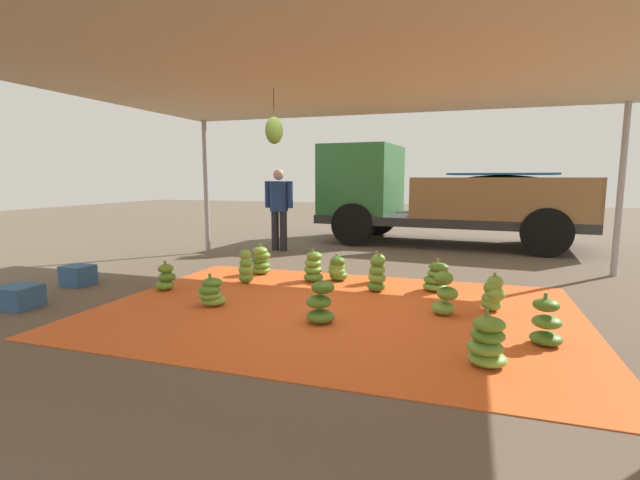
{
  "coord_description": "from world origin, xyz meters",
  "views": [
    {
      "loc": [
        1.5,
        -5.17,
        1.6
      ],
      "look_at": [
        -0.53,
        1.06,
        0.7
      ],
      "focal_mm": 25.62,
      "sensor_mm": 36.0,
      "label": 1
    }
  ],
  "objects_px": {
    "banana_bunch_4": "(261,261)",
    "banana_bunch_12": "(493,294)",
    "banana_bunch_3": "(337,269)",
    "banana_bunch_10": "(445,295)",
    "cargo_truck_main": "(437,195)",
    "worker_0": "(279,203)",
    "banana_bunch_1": "(436,278)",
    "banana_bunch_13": "(246,267)",
    "banana_bunch_9": "(487,343)",
    "banana_bunch_2": "(211,293)",
    "banana_bunch_6": "(377,269)",
    "crate_1": "(78,275)",
    "banana_bunch_0": "(377,275)",
    "banana_bunch_5": "(320,304)",
    "banana_bunch_8": "(166,278)",
    "banana_bunch_11": "(546,324)",
    "banana_bunch_7": "(313,267)",
    "crate_0": "(18,297)"
  },
  "relations": [
    {
      "from": "banana_bunch_8",
      "to": "banana_bunch_0",
      "type": "bearing_deg",
      "value": 16.08
    },
    {
      "from": "banana_bunch_2",
      "to": "banana_bunch_12",
      "type": "bearing_deg",
      "value": 14.27
    },
    {
      "from": "banana_bunch_1",
      "to": "banana_bunch_2",
      "type": "distance_m",
      "value": 3.09
    },
    {
      "from": "banana_bunch_3",
      "to": "crate_1",
      "type": "relative_size",
      "value": 1.07
    },
    {
      "from": "cargo_truck_main",
      "to": "banana_bunch_1",
      "type": "bearing_deg",
      "value": -85.79
    },
    {
      "from": "banana_bunch_9",
      "to": "banana_bunch_11",
      "type": "xyz_separation_m",
      "value": [
        0.56,
        0.72,
        0.0
      ]
    },
    {
      "from": "banana_bunch_6",
      "to": "banana_bunch_9",
      "type": "relative_size",
      "value": 0.97
    },
    {
      "from": "banana_bunch_1",
      "to": "banana_bunch_0",
      "type": "bearing_deg",
      "value": -158.98
    },
    {
      "from": "crate_1",
      "to": "banana_bunch_4",
      "type": "bearing_deg",
      "value": 34.39
    },
    {
      "from": "banana_bunch_8",
      "to": "crate_1",
      "type": "xyz_separation_m",
      "value": [
        -1.44,
        -0.14,
        -0.03
      ]
    },
    {
      "from": "banana_bunch_2",
      "to": "banana_bunch_6",
      "type": "distance_m",
      "value": 2.56
    },
    {
      "from": "banana_bunch_8",
      "to": "banana_bunch_10",
      "type": "bearing_deg",
      "value": -0.43
    },
    {
      "from": "banana_bunch_5",
      "to": "crate_0",
      "type": "xyz_separation_m",
      "value": [
        -3.74,
        -0.58,
        -0.09
      ]
    },
    {
      "from": "banana_bunch_4",
      "to": "banana_bunch_6",
      "type": "distance_m",
      "value": 1.96
    },
    {
      "from": "crate_1",
      "to": "cargo_truck_main",
      "type": "bearing_deg",
      "value": 52.31
    },
    {
      "from": "banana_bunch_0",
      "to": "banana_bunch_2",
      "type": "xyz_separation_m",
      "value": [
        -1.83,
        -1.35,
        -0.07
      ]
    },
    {
      "from": "banana_bunch_5",
      "to": "banana_bunch_11",
      "type": "xyz_separation_m",
      "value": [
        2.26,
        0.04,
        -0.01
      ]
    },
    {
      "from": "banana_bunch_3",
      "to": "banana_bunch_10",
      "type": "relative_size",
      "value": 0.76
    },
    {
      "from": "banana_bunch_8",
      "to": "cargo_truck_main",
      "type": "height_order",
      "value": "cargo_truck_main"
    },
    {
      "from": "banana_bunch_3",
      "to": "banana_bunch_12",
      "type": "xyz_separation_m",
      "value": [
        2.21,
        -0.98,
        0.02
      ]
    },
    {
      "from": "banana_bunch_5",
      "to": "banana_bunch_2",
      "type": "bearing_deg",
      "value": 172.09
    },
    {
      "from": "banana_bunch_5",
      "to": "banana_bunch_13",
      "type": "bearing_deg",
      "value": 138.68
    },
    {
      "from": "banana_bunch_2",
      "to": "banana_bunch_1",
      "type": "bearing_deg",
      "value": 32.37
    },
    {
      "from": "banana_bunch_3",
      "to": "cargo_truck_main",
      "type": "relative_size",
      "value": 0.07
    },
    {
      "from": "crate_0",
      "to": "banana_bunch_4",
      "type": "bearing_deg",
      "value": 53.61
    },
    {
      "from": "banana_bunch_4",
      "to": "cargo_truck_main",
      "type": "height_order",
      "value": "cargo_truck_main"
    },
    {
      "from": "banana_bunch_4",
      "to": "banana_bunch_12",
      "type": "bearing_deg",
      "value": -16.95
    },
    {
      "from": "banana_bunch_4",
      "to": "banana_bunch_10",
      "type": "bearing_deg",
      "value": -25.48
    },
    {
      "from": "banana_bunch_3",
      "to": "worker_0",
      "type": "xyz_separation_m",
      "value": [
        -2.06,
        2.53,
        0.85
      ]
    },
    {
      "from": "banana_bunch_3",
      "to": "banana_bunch_6",
      "type": "height_order",
      "value": "banana_bunch_6"
    },
    {
      "from": "banana_bunch_12",
      "to": "banana_bunch_11",
      "type": "bearing_deg",
      "value": -67.02
    },
    {
      "from": "banana_bunch_5",
      "to": "cargo_truck_main",
      "type": "relative_size",
      "value": 0.08
    },
    {
      "from": "banana_bunch_2",
      "to": "banana_bunch_5",
      "type": "relative_size",
      "value": 0.85
    },
    {
      "from": "banana_bunch_1",
      "to": "banana_bunch_12",
      "type": "relative_size",
      "value": 0.99
    },
    {
      "from": "banana_bunch_12",
      "to": "worker_0",
      "type": "xyz_separation_m",
      "value": [
        -4.27,
        3.51,
        0.83
      ]
    },
    {
      "from": "banana_bunch_11",
      "to": "banana_bunch_13",
      "type": "xyz_separation_m",
      "value": [
        -3.93,
        1.43,
        0.04
      ]
    },
    {
      "from": "banana_bunch_1",
      "to": "banana_bunch_10",
      "type": "xyz_separation_m",
      "value": [
        0.17,
        -1.16,
        0.05
      ]
    },
    {
      "from": "banana_bunch_1",
      "to": "banana_bunch_13",
      "type": "distance_m",
      "value": 2.81
    },
    {
      "from": "banana_bunch_5",
      "to": "banana_bunch_6",
      "type": "height_order",
      "value": "banana_bunch_5"
    },
    {
      "from": "banana_bunch_7",
      "to": "banana_bunch_5",
      "type": "bearing_deg",
      "value": -68.88
    },
    {
      "from": "banana_bunch_1",
      "to": "banana_bunch_10",
      "type": "height_order",
      "value": "banana_bunch_10"
    },
    {
      "from": "banana_bunch_9",
      "to": "crate_1",
      "type": "xyz_separation_m",
      "value": [
        -5.71,
        1.27,
        -0.06
      ]
    },
    {
      "from": "cargo_truck_main",
      "to": "banana_bunch_13",
      "type": "bearing_deg",
      "value": -114.61
    },
    {
      "from": "banana_bunch_0",
      "to": "banana_bunch_5",
      "type": "height_order",
      "value": "banana_bunch_0"
    },
    {
      "from": "banana_bunch_9",
      "to": "worker_0",
      "type": "height_order",
      "value": "worker_0"
    },
    {
      "from": "banana_bunch_6",
      "to": "crate_1",
      "type": "bearing_deg",
      "value": -160.36
    },
    {
      "from": "banana_bunch_10",
      "to": "crate_0",
      "type": "bearing_deg",
      "value": -165.7
    },
    {
      "from": "banana_bunch_0",
      "to": "crate_0",
      "type": "relative_size",
      "value": 1.2
    },
    {
      "from": "banana_bunch_6",
      "to": "banana_bunch_10",
      "type": "distance_m",
      "value": 1.76
    },
    {
      "from": "crate_1",
      "to": "banana_bunch_8",
      "type": "bearing_deg",
      "value": 5.52
    }
  ]
}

